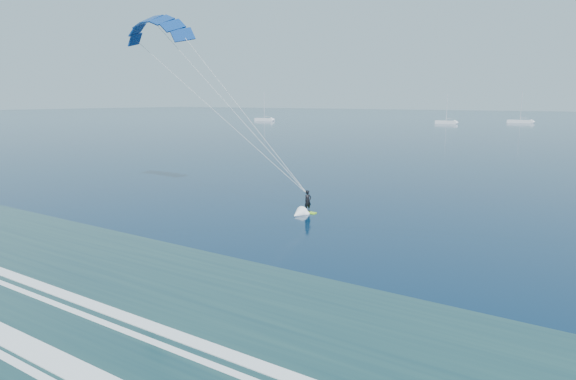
# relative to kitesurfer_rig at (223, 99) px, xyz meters

# --- Properties ---
(kitesurfer_rig) EXTENTS (21.49, 5.15, 18.47)m
(kitesurfer_rig) POSITION_rel_kitesurfer_rig_xyz_m (0.00, 0.00, 0.00)
(kitesurfer_rig) COLOR #98E71B
(kitesurfer_rig) RESTS_ON ground
(sailboat_0) EXTENTS (9.41, 2.40, 12.71)m
(sailboat_0) POSITION_rel_kitesurfer_rig_xyz_m (-107.64, 148.83, -8.94)
(sailboat_0) COLOR white
(sailboat_0) RESTS_ON ground
(sailboat_1) EXTENTS (8.20, 2.40, 11.33)m
(sailboat_1) POSITION_rel_kitesurfer_rig_xyz_m (-32.47, 167.95, -8.95)
(sailboat_1) COLOR white
(sailboat_1) RESTS_ON ground
(sailboat_2) EXTENTS (9.81, 2.40, 13.08)m
(sailboat_2) POSITION_rel_kitesurfer_rig_xyz_m (-9.83, 192.20, -8.94)
(sailboat_2) COLOR white
(sailboat_2) RESTS_ON ground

